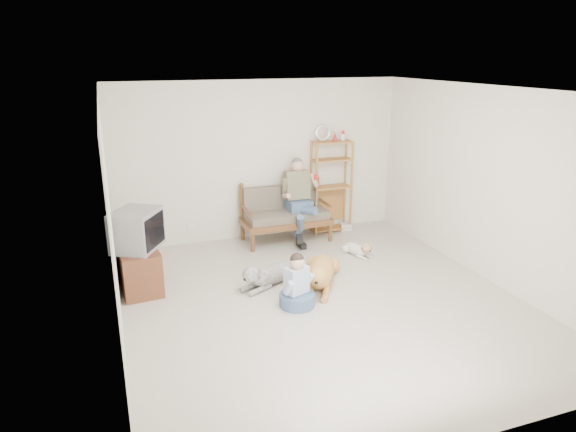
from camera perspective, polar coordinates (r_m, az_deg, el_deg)
name	(u,v)px	position (r m, az deg, el deg)	size (l,w,h in m)	color
floor	(322,301)	(6.83, 3.85, -9.43)	(5.50, 5.50, 0.00)	silver
ceiling	(327,90)	(6.10, 4.38, 13.80)	(5.50, 5.50, 0.00)	silver
wall_back	(261,160)	(8.85, -3.07, 6.18)	(5.00, 5.00, 0.00)	beige
wall_front	(471,298)	(4.13, 19.68, -8.59)	(5.00, 5.00, 0.00)	beige
wall_left	(111,224)	(5.83, -19.04, -0.85)	(5.50, 5.50, 0.00)	beige
wall_right	(490,186)	(7.66, 21.54, 3.16)	(5.50, 5.50, 0.00)	beige
loveseat	(285,213)	(8.83, -0.33, 0.38)	(1.51, 0.73, 0.95)	brown
man	(300,205)	(8.66, 1.34, 1.20)	(0.54, 0.77, 1.25)	#45587F
etagere	(331,186)	(9.20, 4.81, 3.38)	(0.73, 0.32, 1.94)	#A27532
book_stack	(346,227)	(9.47, 6.43, -1.21)	(0.20, 0.14, 0.12)	silver
tv_stand	(138,268)	(7.33, -16.32, -5.60)	(0.58, 0.94, 0.60)	brown
crt_tv	(137,230)	(7.09, -16.43, -1.48)	(0.77, 0.81, 0.53)	slate
wall_outlet	(191,227)	(8.84, -10.71, -1.16)	(0.12, 0.02, 0.08)	white
golden_retriever	(320,272)	(7.22, 3.63, -6.27)	(0.82, 1.36, 0.45)	gold
shaggy_dog	(270,274)	(7.23, -2.01, -6.48)	(1.13, 0.68, 0.37)	silver
terrier	(359,249)	(8.30, 7.85, -3.67)	(0.33, 0.67, 0.26)	white
child	(297,287)	(6.60, 1.00, -7.89)	(0.46, 0.46, 0.72)	#45587F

